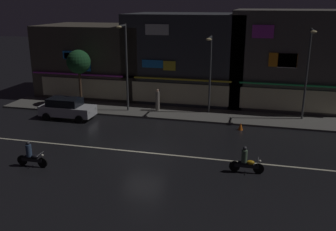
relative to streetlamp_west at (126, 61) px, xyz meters
name	(u,v)px	position (x,y,z in m)	size (l,w,h in m)	color
ground_plane	(143,152)	(3.99, -8.06, -4.38)	(140.00, 140.00, 0.00)	black
lane_divider_stripe	(143,152)	(3.99, -8.06, -4.38)	(29.00, 0.16, 0.01)	beige
sidewalk_far	(174,113)	(3.99, 0.58, -4.31)	(30.52, 3.68, 0.14)	#5B5954
storefront_left_block	(99,60)	(-5.17, 6.19, -0.96)	(10.66, 7.71, 6.87)	#4C443A
storefront_center_block	(188,57)	(3.99, 6.28, -0.39)	(10.82, 7.89, 8.01)	#383A3F
storefront_right_block	(288,57)	(13.15, 6.90, -0.20)	(9.78, 9.13, 8.37)	#56514C
streetlamp_west	(126,61)	(0.00, 0.00, 0.00)	(0.44, 1.64, 7.21)	#47494C
streetlamp_mid	(210,68)	(6.79, 1.03, -0.46)	(0.44, 1.64, 6.33)	#47494C
streetlamp_east	(308,67)	(14.21, 1.04, -0.09)	(0.44, 1.64, 7.03)	#47494C
pedestrian_on_sidewalk	(158,100)	(2.47, 0.80, -3.38)	(0.34, 0.34, 1.86)	gray
street_tree	(79,62)	(-4.73, 0.99, -0.43)	(2.09, 2.09, 4.91)	#473323
parked_car_near_kerb	(67,108)	(-4.08, -2.77, -3.52)	(4.30, 1.98, 1.67)	silver
motorcycle_lead	(246,162)	(10.31, -9.39, -3.75)	(1.90, 0.60, 1.52)	black
motorcycle_following	(31,156)	(-1.58, -11.53, -3.75)	(1.90, 0.60, 1.52)	black
traffic_cone	(241,126)	(9.63, -2.26, -4.11)	(0.36, 0.36, 0.55)	orange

